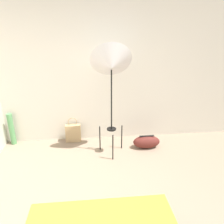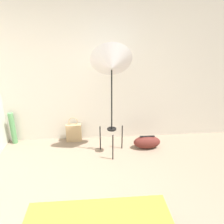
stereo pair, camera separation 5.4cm
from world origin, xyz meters
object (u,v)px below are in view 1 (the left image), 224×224
tote_bag (73,133)px  paper_roll (12,129)px  photo_umbrella (111,65)px  duffel_bag (146,142)px

tote_bag → paper_roll: (-1.14, 0.01, 0.13)m
photo_umbrella → duffel_bag: (0.66, 0.09, -1.44)m
duffel_bag → paper_roll: paper_roll is taller
tote_bag → duffel_bag: tote_bag is taller
tote_bag → paper_roll: bearing=179.4°
duffel_bag → tote_bag: bearing=164.3°
tote_bag → duffel_bag: size_ratio=1.01×
paper_roll → duffel_bag: bearing=-9.0°
tote_bag → photo_umbrella: bearing=-34.2°
photo_umbrella → duffel_bag: 1.58m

